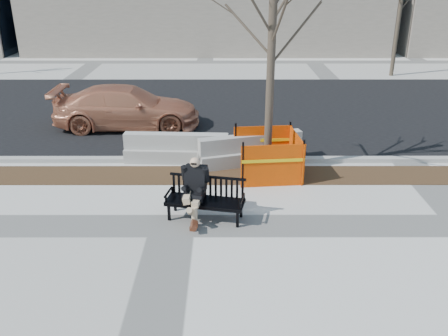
# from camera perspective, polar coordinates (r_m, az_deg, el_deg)

# --- Properties ---
(ground) EXTENTS (120.00, 120.00, 0.00)m
(ground) POSITION_cam_1_polar(r_m,az_deg,el_deg) (10.06, -6.20, -6.88)
(ground) COLOR beige
(ground) RESTS_ON ground
(mulch_strip) EXTENTS (40.00, 1.20, 0.02)m
(mulch_strip) POSITION_cam_1_polar(r_m,az_deg,el_deg) (12.37, -5.01, -0.87)
(mulch_strip) COLOR #47301C
(mulch_strip) RESTS_ON ground
(asphalt_street) EXTENTS (60.00, 10.40, 0.01)m
(asphalt_street) POSITION_cam_1_polar(r_m,az_deg,el_deg) (18.20, -3.45, 7.02)
(asphalt_street) COLOR black
(asphalt_street) RESTS_ON ground
(curb) EXTENTS (60.00, 0.25, 0.12)m
(curb) POSITION_cam_1_polar(r_m,az_deg,el_deg) (13.22, -4.69, 1.01)
(curb) COLOR #9E9B93
(curb) RESTS_ON ground
(bench) EXTENTS (1.79, 0.94, 0.90)m
(bench) POSITION_cam_1_polar(r_m,az_deg,el_deg) (10.28, -2.24, -6.05)
(bench) COLOR black
(bench) RESTS_ON ground
(seated_man) EXTENTS (0.76, 1.06, 1.35)m
(seated_man) POSITION_cam_1_polar(r_m,az_deg,el_deg) (10.37, -3.47, -5.80)
(seated_man) COLOR black
(seated_man) RESTS_ON ground
(tree_fence) EXTENTS (2.57, 2.57, 5.89)m
(tree_fence) POSITION_cam_1_polar(r_m,az_deg,el_deg) (12.44, 5.14, -0.75)
(tree_fence) COLOR #FF4600
(tree_fence) RESTS_ON ground
(sedan) EXTENTS (4.80, 2.02, 1.38)m
(sedan) POSITION_cam_1_polar(r_m,az_deg,el_deg) (16.42, -11.35, 4.82)
(sedan) COLOR #B76D4C
(sedan) RESTS_ON ground
(jersey_barrier_left) EXTENTS (2.87, 0.72, 0.82)m
(jersey_barrier_left) POSITION_cam_1_polar(r_m,az_deg,el_deg) (13.29, -5.66, 0.82)
(jersey_barrier_left) COLOR #A19E96
(jersey_barrier_left) RESTS_ON ground
(jersey_barrier_right) EXTENTS (2.94, 1.39, 0.83)m
(jersey_barrier_right) POSITION_cam_1_polar(r_m,az_deg,el_deg) (13.13, 3.19, 0.60)
(jersey_barrier_right) COLOR gray
(jersey_barrier_right) RESTS_ON ground
(far_tree_right) EXTENTS (2.69, 2.69, 5.95)m
(far_tree_right) POSITION_cam_1_polar(r_m,az_deg,el_deg) (25.56, 19.37, 10.42)
(far_tree_right) COLOR #4E4132
(far_tree_right) RESTS_ON ground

